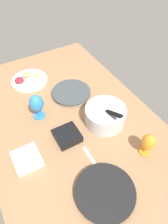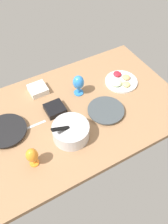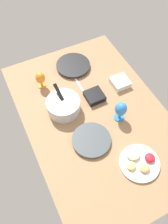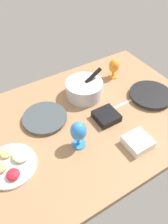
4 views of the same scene
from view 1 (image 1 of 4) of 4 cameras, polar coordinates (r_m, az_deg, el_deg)
name	(u,v)px [view 1 (image 1 of 4)]	position (r cm, az deg, el deg)	size (l,w,h in cm)	color
ground_plane	(67,118)	(134.29, -4.93, -1.71)	(160.00, 104.00, 4.00)	#99704C
dinner_plate_left	(71,93)	(146.34, -3.62, 5.43)	(27.77, 27.77, 2.77)	silver
dinner_plate_right	(105,192)	(105.06, 5.93, -21.63)	(29.60, 29.60, 3.10)	#4C4C51
mixing_bowl	(105,115)	(125.57, 6.02, -0.82)	(26.38, 25.32, 17.76)	silver
fruit_platter	(30,80)	(162.16, -15.09, 8.75)	(27.18, 27.18, 5.44)	silver
hurricane_glass_blue	(37,104)	(127.71, -13.22, 2.17)	(8.89, 8.89, 17.71)	#2F80D7
hurricane_glass_orange	(148,143)	(113.64, 17.65, -8.29)	(7.70, 7.70, 15.31)	orange
square_bowl_white	(27,159)	(114.94, -15.80, -12.56)	(13.93, 13.93, 5.18)	white
square_bowl_black	(67,135)	(119.79, -4.75, -6.58)	(14.01, 14.01, 4.71)	black
fork_by_right_plate	(92,159)	(113.76, 2.15, -13.11)	(18.00, 1.80, 0.60)	silver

